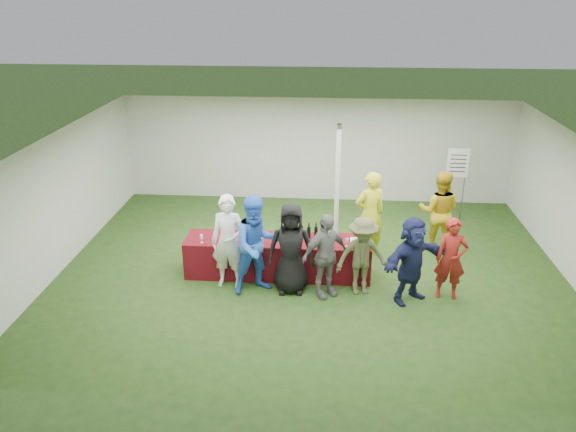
# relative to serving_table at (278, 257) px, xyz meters

# --- Properties ---
(ground) EXTENTS (60.00, 60.00, 0.00)m
(ground) POSITION_rel_serving_table_xyz_m (0.65, 0.28, -0.38)
(ground) COLOR #284719
(ground) RESTS_ON ground
(tent) EXTENTS (10.00, 10.00, 10.00)m
(tent) POSITION_rel_serving_table_xyz_m (1.15, 1.48, 0.98)
(tent) COLOR white
(tent) RESTS_ON ground
(serving_table) EXTENTS (3.60, 0.80, 0.75)m
(serving_table) POSITION_rel_serving_table_xyz_m (0.00, 0.00, 0.00)
(serving_table) COLOR #65090C
(serving_table) RESTS_ON ground
(wine_bottles) EXTENTS (0.79, 0.15, 0.32)m
(wine_bottles) POSITION_rel_serving_table_xyz_m (0.64, 0.14, 0.50)
(wine_bottles) COLOR black
(wine_bottles) RESTS_ON serving_table
(wine_glasses) EXTENTS (2.83, 0.15, 0.16)m
(wine_glasses) POSITION_rel_serving_table_xyz_m (-0.46, -0.26, 0.49)
(wine_glasses) COLOR silver
(wine_glasses) RESTS_ON serving_table
(water_bottle) EXTENTS (0.07, 0.07, 0.23)m
(water_bottle) POSITION_rel_serving_table_xyz_m (0.12, 0.08, 0.48)
(water_bottle) COLOR silver
(water_bottle) RESTS_ON serving_table
(bar_towel) EXTENTS (0.25, 0.18, 0.03)m
(bar_towel) POSITION_rel_serving_table_xyz_m (1.53, 0.05, 0.39)
(bar_towel) COLOR white
(bar_towel) RESTS_ON serving_table
(dump_bucket) EXTENTS (0.27, 0.27, 0.18)m
(dump_bucket) POSITION_rel_serving_table_xyz_m (1.65, -0.22, 0.46)
(dump_bucket) COLOR slate
(dump_bucket) RESTS_ON serving_table
(wine_list_sign) EXTENTS (0.50, 0.03, 1.80)m
(wine_list_sign) POSITION_rel_serving_table_xyz_m (3.98, 3.04, 0.94)
(wine_list_sign) COLOR slate
(wine_list_sign) RESTS_ON ground
(staff_pourer) EXTENTS (0.79, 0.66, 1.84)m
(staff_pourer) POSITION_rel_serving_table_xyz_m (1.83, 1.01, 0.55)
(staff_pourer) COLOR yellow
(staff_pourer) RESTS_ON ground
(staff_back) EXTENTS (0.98, 0.83, 1.77)m
(staff_back) POSITION_rel_serving_table_xyz_m (3.31, 1.38, 0.51)
(staff_back) COLOR gold
(staff_back) RESTS_ON ground
(customer_0) EXTENTS (0.69, 0.49, 1.82)m
(customer_0) POSITION_rel_serving_table_xyz_m (-0.87, -0.50, 0.53)
(customer_0) COLOR white
(customer_0) RESTS_ON ground
(customer_1) EXTENTS (1.13, 1.04, 1.88)m
(customer_1) POSITION_rel_serving_table_xyz_m (-0.32, -0.67, 0.56)
(customer_1) COLOR blue
(customer_1) RESTS_ON ground
(customer_2) EXTENTS (0.88, 0.59, 1.74)m
(customer_2) POSITION_rel_serving_table_xyz_m (0.30, -0.63, 0.49)
(customer_2) COLOR black
(customer_2) RESTS_ON ground
(customer_3) EXTENTS (1.00, 0.86, 1.61)m
(customer_3) POSITION_rel_serving_table_xyz_m (0.93, -0.75, 0.43)
(customer_3) COLOR slate
(customer_3) RESTS_ON ground
(customer_4) EXTENTS (1.08, 0.77, 1.51)m
(customer_4) POSITION_rel_serving_table_xyz_m (1.60, -0.62, 0.38)
(customer_4) COLOR #4D532E
(customer_4) RESTS_ON ground
(customer_5) EXTENTS (1.48, 1.28, 1.62)m
(customer_5) POSITION_rel_serving_table_xyz_m (2.46, -0.81, 0.43)
(customer_5) COLOR #191E47
(customer_5) RESTS_ON ground
(customer_6) EXTENTS (0.59, 0.41, 1.54)m
(customer_6) POSITION_rel_serving_table_xyz_m (3.19, -0.64, 0.39)
(customer_6) COLOR maroon
(customer_6) RESTS_ON ground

